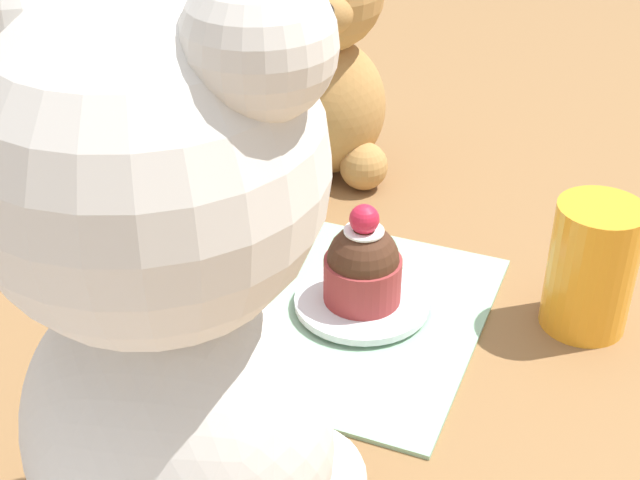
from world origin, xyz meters
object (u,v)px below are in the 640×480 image
teddy_bear_cream (171,313)px  teddy_bear_tan (324,58)px  cupcake_near_cream_bear (210,292)px  cupcake_near_tan_bear (363,266)px  juice_glass (592,267)px  saucer_plate (362,301)px

teddy_bear_cream → teddy_bear_tan: 0.40m
cupcake_near_cream_bear → teddy_bear_cream: bearing=115.2°
teddy_bear_cream → cupcake_near_tan_bear: size_ratio=4.08×
cupcake_near_cream_bear → juice_glass: juice_glass is taller
cupcake_near_cream_bear → cupcake_near_tan_bear: bearing=-143.3°
saucer_plate → juice_glass: (-0.14, -0.04, 0.04)m
teddy_bear_cream → cupcake_near_cream_bear: size_ratio=3.90×
teddy_bear_cream → cupcake_near_cream_bear: 0.20m
cupcake_near_tan_bear → teddy_bear_tan: bearing=-60.8°
saucer_plate → juice_glass: juice_glass is taller
teddy_bear_cream → cupcake_near_tan_bear: teddy_bear_cream is taller
cupcake_near_cream_bear → saucer_plate: size_ratio=0.82×
teddy_bear_cream → teddy_bear_tan: teddy_bear_cream is taller
teddy_bear_tan → saucer_plate: bearing=-82.0°
teddy_bear_tan → juice_glass: 0.28m
saucer_plate → juice_glass: bearing=-162.7°
teddy_bear_cream → saucer_plate: (-0.01, -0.21, -0.13)m
saucer_plate → cupcake_near_tan_bear: bearing=-90.0°
cupcake_near_cream_bear → teddy_bear_tan: bearing=-85.4°
juice_glass → saucer_plate: bearing=17.3°
cupcake_near_cream_bear → cupcake_near_tan_bear: 0.10m
teddy_bear_tan → cupcake_near_cream_bear: teddy_bear_tan is taller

